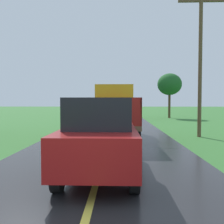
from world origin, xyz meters
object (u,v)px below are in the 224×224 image
Objects in this scene: banana_truck_far at (118,106)px; following_car at (100,135)px; roadside_tree_near_left at (170,84)px; utility_pole_roadside at (200,59)px; banana_truck_near at (114,110)px.

banana_truck_far is 1.42× the size of following_car.
roadside_tree_near_left reaches higher than banana_truck_far.
roadside_tree_near_left reaches higher than following_car.
banana_truck_far is 15.92m from utility_pole_roadside.
utility_pole_roadside is at bearing 55.96° from following_car.
utility_pole_roadside reaches higher than banana_truck_near.
banana_truck_near is 1.09× the size of roadside_tree_near_left.
banana_truck_near is 17.33m from roadside_tree_near_left.
utility_pole_roadside is 1.45× the size of roadside_tree_near_left.
banana_truck_far is 1.09× the size of roadside_tree_near_left.
roadside_tree_near_left is at bearing 74.10° from following_car.
utility_pole_roadside is 15.77m from roadside_tree_near_left.
utility_pole_roadside is at bearing 3.07° from banana_truck_near.
banana_truck_near and banana_truck_far have the same top height.
banana_truck_near is at bearing 88.38° from following_car.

